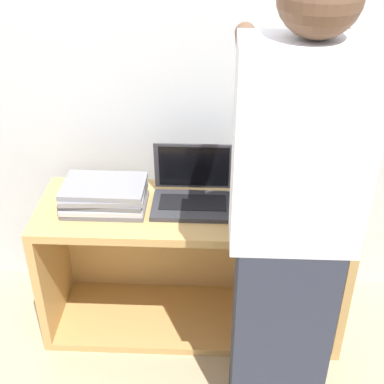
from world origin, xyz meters
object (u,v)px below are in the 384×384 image
laptop_stack_right (283,195)px  person (291,230)px  laptop_open (193,193)px  laptop_stack_left (105,196)px

laptop_stack_right → person: bearing=-93.9°
laptop_open → laptop_stack_left: size_ratio=0.97×
laptop_open → laptop_stack_right: 0.37m
laptop_stack_left → person: bearing=-32.2°
laptop_stack_right → laptop_open: bearing=173.7°
person → laptop_stack_left: bearing=147.8°
laptop_open → person: (0.34, -0.49, 0.17)m
laptop_open → laptop_stack_left: laptop_open is taller
laptop_stack_left → person: size_ratio=0.21×
person → laptop_open: bearing=124.8°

